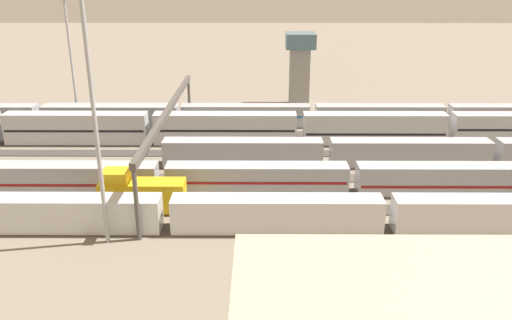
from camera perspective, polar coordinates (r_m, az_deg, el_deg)
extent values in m
plane|color=#756B5B|center=(77.02, -4.30, -0.57)|extent=(400.00, 400.00, 0.00)
cube|color=#3D3833|center=(95.89, -3.40, 3.75)|extent=(140.00, 2.80, 0.12)
cube|color=#3D3833|center=(91.12, -3.59, 2.85)|extent=(140.00, 2.80, 0.12)
cube|color=#3D3833|center=(86.38, -3.80, 1.84)|extent=(140.00, 2.80, 0.12)
cube|color=#3D3833|center=(81.67, -4.03, 0.72)|extent=(140.00, 2.80, 0.12)
cube|color=#4C443D|center=(77.00, -4.30, -0.53)|extent=(140.00, 2.80, 0.12)
cube|color=#4C443D|center=(72.37, -4.60, -1.95)|extent=(140.00, 2.80, 0.12)
cube|color=#4C443D|center=(67.79, -4.94, -3.56)|extent=(140.00, 2.80, 0.12)
cube|color=#3D3833|center=(63.28, -5.32, -5.40)|extent=(140.00, 2.80, 0.12)
cube|color=#4C443D|center=(58.84, -5.78, -7.52)|extent=(140.00, 2.80, 0.12)
cube|color=silver|center=(87.43, 12.70, 3.37)|extent=(23.00, 3.00, 5.00)
cube|color=black|center=(87.59, 12.67, 3.01)|extent=(22.40, 3.06, 0.36)
cube|color=silver|center=(85.55, -3.36, 3.47)|extent=(23.00, 3.00, 5.00)
cube|color=black|center=(85.56, -3.36, 3.46)|extent=(22.40, 3.06, 0.36)
cube|color=silver|center=(90.37, -18.89, 3.31)|extent=(23.00, 3.00, 5.00)
cube|color=black|center=(90.40, -18.88, 3.25)|extent=(22.40, 3.06, 0.36)
cube|color=#A8AAB2|center=(93.67, -15.46, 4.26)|extent=(23.00, 3.00, 5.00)
cube|color=#A8AAB2|center=(70.93, 20.07, -1.96)|extent=(23.00, 3.00, 3.80)
cube|color=maroon|center=(71.10, 20.02, -2.32)|extent=(22.40, 3.06, 0.36)
cube|color=#A8AAB2|center=(66.74, 0.11, -2.04)|extent=(23.00, 3.00, 3.80)
cube|color=maroon|center=(66.73, 0.11, -2.04)|extent=(22.40, 3.06, 0.36)
cube|color=#A8AAB2|center=(71.05, -19.82, -1.89)|extent=(23.00, 3.00, 3.80)
cube|color=maroon|center=(71.18, -19.79, -2.14)|extent=(22.40, 3.06, 0.36)
cube|color=#A8AAB2|center=(97.62, 13.24, 4.74)|extent=(23.00, 3.00, 3.80)
cube|color=#1E6B9E|center=(97.76, 13.22, 4.44)|extent=(22.40, 3.06, 0.36)
cube|color=#A8AAB2|center=(95.18, -1.16, 4.88)|extent=(23.00, 3.00, 3.80)
cube|color=#1E6B9E|center=(95.16, -1.16, 4.94)|extent=(22.40, 3.06, 0.36)
cube|color=#A8AAB2|center=(98.79, -15.38, 4.73)|extent=(23.00, 3.00, 3.80)
cube|color=#1E6B9E|center=(98.77, -15.39, 4.77)|extent=(22.40, 3.06, 0.36)
cube|color=#A8AAB2|center=(79.17, 16.35, 0.78)|extent=(23.00, 3.00, 3.80)
cube|color=#A8AAB2|center=(76.11, -1.44, 0.84)|extent=(23.00, 3.00, 3.80)
cube|color=gold|center=(63.67, -12.16, -3.78)|extent=(10.00, 3.00, 3.60)
cube|color=gold|center=(63.43, -14.98, -1.67)|extent=(3.00, 2.70, 1.40)
cube|color=silver|center=(63.32, 24.84, -5.36)|extent=(23.00, 3.00, 3.80)
cube|color=silver|center=(57.66, 2.28, -5.85)|extent=(23.00, 3.00, 3.80)
cube|color=silver|center=(61.74, -20.89, -5.42)|extent=(23.00, 3.00, 3.80)
cylinder|color=#9EA0A5|center=(102.47, -19.43, 10.34)|extent=(0.44, 0.44, 23.16)
cylinder|color=#9EA0A5|center=(52.89, -17.37, 6.55)|extent=(0.44, 0.44, 31.36)
cylinder|color=#4C4742|center=(97.51, -7.26, 6.31)|extent=(0.50, 0.50, 8.00)
cylinder|color=#4C4742|center=(56.33, -12.83, -4.82)|extent=(0.50, 0.50, 8.00)
cube|color=#4C4742|center=(75.26, -9.49, 5.42)|extent=(0.70, 45.00, 0.80)
cube|color=gray|center=(110.31, 4.72, 9.03)|extent=(4.00, 4.00, 11.68)
cube|color=slate|center=(109.10, 4.84, 12.81)|extent=(6.00, 6.00, 3.00)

